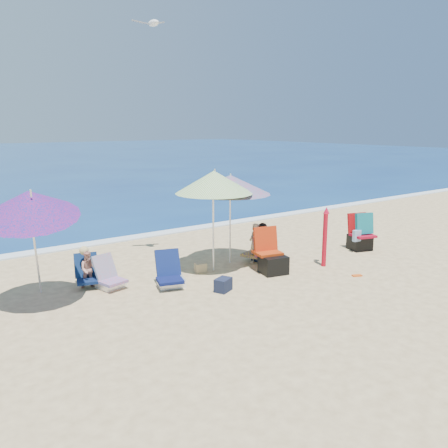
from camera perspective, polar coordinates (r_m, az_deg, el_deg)
ground at (r=9.90m, az=4.84°, el=-7.01°), size 120.00×120.00×0.00m
foam at (r=14.00m, az=-8.88°, el=-1.31°), size 120.00×0.50×0.04m
umbrella_turquoise at (r=10.66m, az=0.79°, el=4.92°), size 2.07×2.07×2.16m
umbrella_striped at (r=10.14m, az=-1.25°, el=5.22°), size 1.95×1.95×2.31m
umbrella_blue at (r=8.72m, az=-22.98°, el=2.32°), size 2.23×2.27×2.32m
furled_umbrella at (r=10.94m, az=12.43°, el=-1.24°), size 0.27×0.24×1.39m
chair_navy at (r=9.57m, az=-6.71°, el=-6.54°), size 0.73×0.82×0.72m
chair_rainbow at (r=9.70m, az=-14.00°, el=-6.66°), size 0.60×0.74×0.66m
camp_chair_left at (r=10.36m, az=5.92°, el=-4.42°), size 0.68×0.82×1.00m
camp_chair_right at (r=12.69m, az=16.57°, el=-1.47°), size 0.75×0.76×1.02m
person_center at (r=11.02m, az=4.26°, el=-2.44°), size 0.80×0.74×0.98m
person_left at (r=9.77m, az=-16.49°, el=-5.36°), size 0.59×0.72×0.85m
bag_navy_a at (r=9.23m, az=-0.11°, el=-7.55°), size 0.41×0.36×0.26m
bag_tan at (r=10.40m, az=-2.91°, el=-5.44°), size 0.27×0.22×0.21m
bag_navy_b at (r=11.30m, az=4.46°, el=-3.89°), size 0.35×0.27×0.26m
orange_item at (r=10.56m, az=16.18°, el=-6.16°), size 0.24×0.18×0.03m
seagull at (r=11.11m, az=-8.83°, el=23.42°), size 0.72×0.49×0.14m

